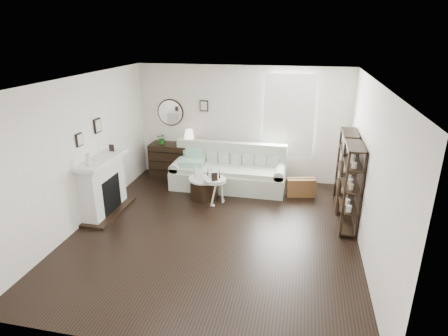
% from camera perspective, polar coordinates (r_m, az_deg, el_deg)
% --- Properties ---
extents(room, '(5.50, 5.50, 5.50)m').
position_cam_1_polar(room, '(8.73, 7.43, 7.95)').
color(room, black).
rests_on(room, ground).
extents(fireplace, '(0.50, 1.40, 1.84)m').
position_cam_1_polar(fireplace, '(7.72, -17.86, -2.83)').
color(fireplace, silver).
rests_on(fireplace, ground).
extents(shelf_unit_far, '(0.30, 0.80, 1.60)m').
position_cam_1_polar(shelf_unit_far, '(7.87, 18.06, -0.33)').
color(shelf_unit_far, black).
rests_on(shelf_unit_far, ground).
extents(shelf_unit_near, '(0.30, 0.80, 1.60)m').
position_cam_1_polar(shelf_unit_near, '(7.04, 18.70, -2.86)').
color(shelf_unit_near, black).
rests_on(shelf_unit_near, ground).
extents(sofa, '(2.58, 0.89, 1.00)m').
position_cam_1_polar(sofa, '(8.62, 0.71, -0.83)').
color(sofa, '#B2BCA7').
rests_on(sofa, ground).
extents(quilt, '(0.61, 0.52, 0.14)m').
position_cam_1_polar(quilt, '(8.61, -4.96, 0.87)').
color(quilt, '#24855B').
rests_on(quilt, sofa).
extents(suitcase, '(0.65, 0.34, 0.41)m').
position_cam_1_polar(suitcase, '(8.36, 11.62, -2.92)').
color(suitcase, brown).
rests_on(suitcase, ground).
extents(dresser, '(1.24, 0.53, 0.83)m').
position_cam_1_polar(dresser, '(9.30, -7.34, 1.15)').
color(dresser, black).
rests_on(dresser, ground).
extents(table_lamp, '(0.32, 0.32, 0.39)m').
position_cam_1_polar(table_lamp, '(9.01, -5.33, 4.65)').
color(table_lamp, white).
rests_on(table_lamp, dresser).
extents(potted_plant, '(0.27, 0.24, 0.28)m').
position_cam_1_polar(potted_plant, '(9.20, -9.44, 4.44)').
color(potted_plant, '#184E16').
rests_on(potted_plant, dresser).
extents(drum_table, '(0.67, 0.67, 0.46)m').
position_cam_1_polar(drum_table, '(8.11, -3.03, -3.01)').
color(drum_table, black).
rests_on(drum_table, ground).
extents(pedestal_table, '(0.47, 0.47, 0.56)m').
position_cam_1_polar(pedestal_table, '(7.73, -1.39, -1.94)').
color(pedestal_table, white).
rests_on(pedestal_table, ground).
extents(eiffel_drum, '(0.13, 0.13, 0.19)m').
position_cam_1_polar(eiffel_drum, '(8.01, -2.47, -0.80)').
color(eiffel_drum, black).
rests_on(eiffel_drum, drum_table).
extents(bottle_drum, '(0.07, 0.07, 0.30)m').
position_cam_1_polar(bottle_drum, '(7.95, -4.37, -0.61)').
color(bottle_drum, silver).
rests_on(bottle_drum, drum_table).
extents(card_frame_drum, '(0.16, 0.09, 0.19)m').
position_cam_1_polar(card_frame_drum, '(7.85, -3.71, -1.27)').
color(card_frame_drum, white).
rests_on(card_frame_drum, drum_table).
extents(eiffel_ped, '(0.12, 0.12, 0.17)m').
position_cam_1_polar(eiffel_ped, '(7.69, -0.69, -1.01)').
color(eiffel_ped, black).
rests_on(eiffel_ped, pedestal_table).
extents(flask_ped, '(0.13, 0.13, 0.24)m').
position_cam_1_polar(flask_ped, '(7.71, -1.96, -0.68)').
color(flask_ped, silver).
rests_on(flask_ped, pedestal_table).
extents(card_frame_ped, '(0.14, 0.09, 0.17)m').
position_cam_1_polar(card_frame_ped, '(7.57, -1.47, -1.37)').
color(card_frame_ped, black).
rests_on(card_frame_ped, pedestal_table).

